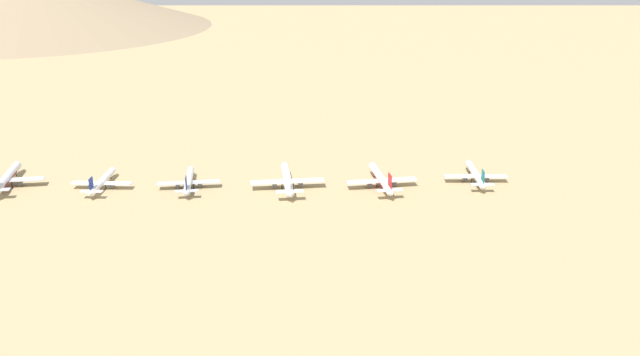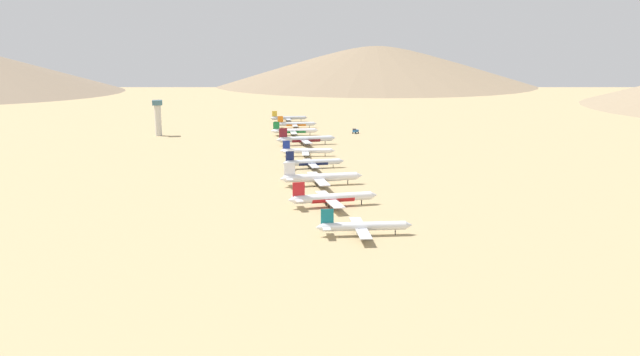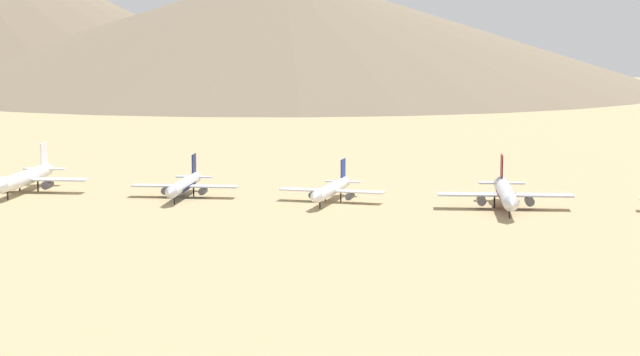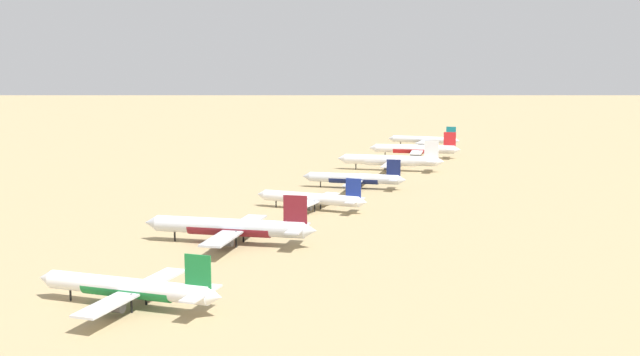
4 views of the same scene
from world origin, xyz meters
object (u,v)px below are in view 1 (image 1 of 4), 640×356
object	(u,v)px
parked_jet_0	(476,174)
parked_jet_4	(102,181)
parked_jet_2	(287,179)
parked_jet_1	(381,179)
parked_jet_3	(189,181)
parked_jet_5	(7,178)

from	to	relation	value
parked_jet_0	parked_jet_4	size ratio (longest dim) A/B	1.07
parked_jet_0	parked_jet_2	distance (m)	88.93
parked_jet_1	parked_jet_4	size ratio (longest dim) A/B	1.18
parked_jet_1	parked_jet_3	distance (m)	88.80
parked_jet_4	parked_jet_0	bearing A→B (deg)	-92.37
parked_jet_1	parked_jet_3	size ratio (longest dim) A/B	1.15
parked_jet_0	parked_jet_3	xyz separation A→B (m)	(4.21, 134.17, -0.16)
parked_jet_0	parked_jet_4	bearing A→B (deg)	87.63
parked_jet_1	parked_jet_0	bearing A→B (deg)	-86.88
parked_jet_0	parked_jet_5	xyz separation A→B (m)	(13.56, 218.35, 0.46)
parked_jet_4	parked_jet_2	bearing A→B (deg)	-94.62
parked_jet_0	parked_jet_5	bearing A→B (deg)	86.45
parked_jet_1	parked_jet_2	bearing A→B (deg)	86.30
parked_jet_2	parked_jet_3	size ratio (longest dim) A/B	1.19
parked_jet_5	parked_jet_1	bearing A→B (deg)	-95.31
parked_jet_0	parked_jet_5	distance (m)	218.77
parked_jet_4	parked_jet_5	bearing A→B (deg)	81.84
parked_jet_2	parked_jet_4	size ratio (longest dim) A/B	1.23
parked_jet_0	parked_jet_1	bearing A→B (deg)	93.12
parked_jet_4	parked_jet_3	bearing A→B (deg)	-94.29
parked_jet_0	parked_jet_2	xyz separation A→B (m)	(0.32, 88.93, 0.49)
parked_jet_0	parked_jet_1	xyz separation A→B (m)	(-2.48, 45.62, 0.33)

